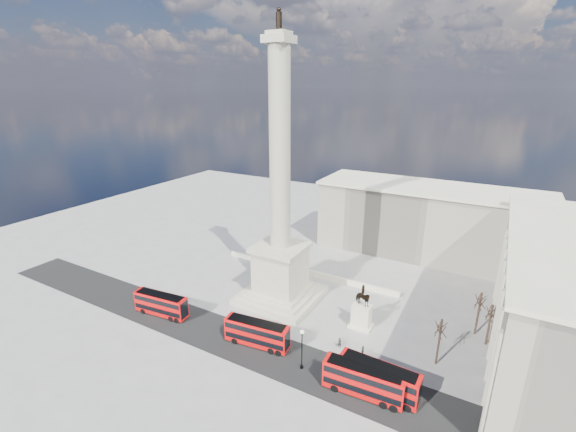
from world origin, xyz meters
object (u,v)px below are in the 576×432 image
Objects in this scene: equestrian_statue at (362,313)px; pedestrian_standing at (360,363)px; nelsons_column at (280,235)px; red_bus_c at (364,381)px; red_bus_d at (379,378)px; pedestrian_walking at (340,343)px; pedestrian_crossing at (363,351)px; red_bus_b at (257,333)px; victorian_lamp at (302,346)px; red_bus_a at (161,304)px.

equestrian_statue reaches higher than pedestrian_standing.
nelsons_column is 27.20× the size of pedestrian_standing.
red_bus_c is 5.84× the size of pedestrian_standing.
red_bus_d is 1.36× the size of equestrian_statue.
red_bus_c is at bearing -136.84° from red_bus_d.
pedestrian_standing is (-2.04, 4.53, -1.33)m from red_bus_c.
pedestrian_standing is (-3.60, 3.20, -1.36)m from red_bus_d.
red_bus_d reaches higher than pedestrian_walking.
pedestrian_crossing is (2.72, -7.01, -1.86)m from equestrian_statue.
pedestrian_walking is at bearing 144.44° from red_bus_d.
victorian_lamp is at bearing -15.08° from red_bus_b.
pedestrian_walking is 0.92× the size of pedestrian_standing.
pedestrian_standing is (19.86, -11.50, -12.00)m from nelsons_column.
victorian_lamp reaches higher than red_bus_a.
pedestrian_crossing reaches higher than pedestrian_walking.
victorian_lamp is (12.57, -15.53, -9.15)m from nelsons_column.
red_bus_d is 14.68m from equestrian_statue.
pedestrian_walking is (11.41, 5.79, -1.35)m from red_bus_b.
nelsons_column is 7.79× the size of victorian_lamp.
equestrian_statue is at bearing 38.56° from red_bus_b.
pedestrian_crossing is (34.63, 6.75, -1.25)m from red_bus_a.
nelsons_column is 29.66m from red_bus_d.
red_bus_a is at bearing -176.30° from red_bus_d.
nelsons_column reaches higher than red_bus_c.
victorian_lamp is 3.63× the size of pedestrian_crossing.
red_bus_c is 1.35× the size of equestrian_statue.
red_bus_b is at bearing -73.84° from nelsons_column.
nelsons_column is 4.74× the size of red_bus_b.
red_bus_d is 5.00m from pedestrian_standing.
red_bus_b is 0.97× the size of red_bus_d.
victorian_lamp is (27.86, -0.05, 1.63)m from red_bus_a.
pedestrian_standing is (4.32, -3.01, 0.07)m from pedestrian_walking.
pedestrian_standing is at bearing 167.07° from pedestrian_crossing.
red_bus_d is at bearing -62.18° from equestrian_statue.
nelsons_column is at bearing 38.97° from red_bus_a.
red_bus_c is 0.99× the size of red_bus_d.
equestrian_statue is at bearing 106.87° from red_bus_c.
equestrian_statue is at bearing -100.29° from pedestrian_standing.
pedestrian_standing is at bearing -32.05° from pedestrian_walking.
red_bus_a is at bearing 176.90° from red_bus_b.
red_bus_b is (19.43, 1.20, 0.06)m from red_bus_a.
red_bus_a is at bearing 179.90° from victorian_lamp.
pedestrian_standing reaches higher than pedestrian_crossing.
nelsons_column is 19.56m from equestrian_statue.
red_bus_a is at bearing -134.65° from nelsons_column.
equestrian_statue is 7.12m from pedestrian_walking.
red_bus_d is 11.03m from victorian_lamp.
equestrian_statue reaches higher than red_bus_c.
red_bus_b reaches higher than pedestrian_standing.
red_bus_c is at bearing -36.20° from nelsons_column.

